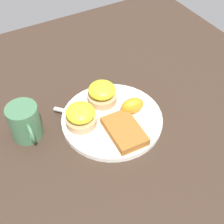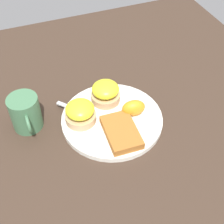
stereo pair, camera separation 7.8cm
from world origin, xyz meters
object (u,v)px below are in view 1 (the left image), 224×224
hashbrown_patty (125,131)px  fork (101,120)px  sandwich_benedict_left (102,93)px  sandwich_benedict_right (81,116)px  orange_wedge (132,106)px  cup (25,122)px

hashbrown_patty → fork: (-0.06, -0.03, -0.01)m
sandwich_benedict_left → fork: bearing=-30.1°
sandwich_benedict_left → sandwich_benedict_right: same height
orange_wedge → fork: (-0.01, -0.08, -0.02)m
sandwich_benedict_left → hashbrown_patty: sandwich_benedict_left is taller
cup → orange_wedge: bearing=74.7°
cup → hashbrown_patty: bearing=58.8°
orange_wedge → fork: size_ratio=0.33×
sandwich_benedict_right → cup: bearing=-108.6°
sandwich_benedict_right → hashbrown_patty: size_ratio=0.67×
hashbrown_patty → sandwich_benedict_left: bearing=177.5°
sandwich_benedict_right → fork: bearing=70.6°
hashbrown_patty → cup: 0.24m
sandwich_benedict_right → orange_wedge: size_ratio=1.30×
orange_wedge → cup: cup is taller
orange_wedge → fork: 0.09m
hashbrown_patty → orange_wedge: orange_wedge is taller
sandwich_benedict_left → orange_wedge: 0.09m
sandwich_benedict_right → fork: sandwich_benedict_right is taller
fork → cup: size_ratio=1.73×
fork → sandwich_benedict_right: bearing=-109.4°
sandwich_benedict_right → cup: (-0.04, -0.13, 0.00)m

